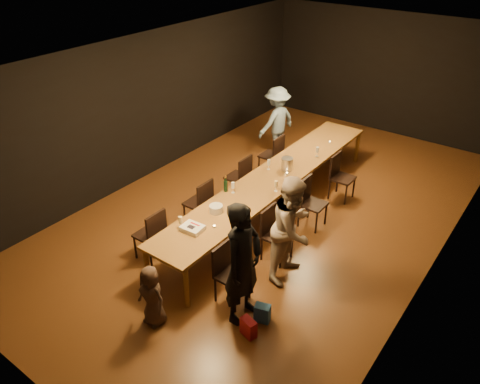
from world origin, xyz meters
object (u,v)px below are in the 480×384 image
Objects in this scene: birthday_cake at (192,228)px; ice_bucket at (287,164)px; chair_right_1 at (277,235)px; woman_tan at (293,228)px; table at (274,178)px; chair_left_1 at (198,202)px; chair_right_2 at (313,204)px; champagne_bottle at (226,184)px; chair_left_3 at (271,155)px; chair_left_2 at (238,177)px; plate_stack at (216,209)px; man_blue at (277,121)px; chair_right_3 at (343,178)px; child at (152,296)px; chair_left_0 at (149,234)px; woman_birthday at (243,264)px; chair_right_0 at (233,275)px.

birthday_cake is 1.42× the size of ice_bucket.
woman_tan is (0.38, -0.19, 0.40)m from chair_right_1.
table is 6.45× the size of chair_left_1.
chair_right_2 is 3.06× the size of champagne_bottle.
chair_right_1 is 1.00× the size of chair_left_3.
table is 24.53× the size of ice_bucket.
ice_bucket reaches higher than table.
chair_left_2 is (-0.85, 0.00, -0.24)m from table.
birthday_cake is (-0.92, -2.20, 0.32)m from chair_right_2.
plate_stack is (0.75, -0.39, 0.35)m from chair_left_1.
chair_right_1 is 4.17× the size of plate_stack.
ice_bucket is (1.40, -1.83, 0.07)m from man_blue.
ice_bucket is (-1.18, 1.75, 0.00)m from woman_tan.
chair_right_3 is 4.17× the size of plate_stack.
child is 3.79m from ice_bucket.
child is at bearing 151.02° from woman_tan.
plate_stack is (-0.95, -1.59, 0.35)m from chair_right_2.
child is 1.87m from plate_stack.
champagne_bottle reaches higher than chair_left_1.
chair_right_2 is 1.50m from woman_tan.
champagne_bottle is (-1.24, -2.16, 0.44)m from chair_right_3.
chair_left_0 is (-0.85, -2.40, -0.24)m from table.
plate_stack is 1.95m from ice_bucket.
child is at bearing -87.24° from ice_bucket.
chair_left_0 is 3.06× the size of champagne_bottle.
woman_tan is at bearing -14.80° from champagne_bottle.
chair_left_0 is at bearing -54.78° from chair_right_1.
woman_birthday is (0.30, -3.76, 0.46)m from chair_right_3.
plate_stack is (-0.95, -2.79, 0.35)m from chair_right_3.
child is (1.08, -3.40, 0.01)m from chair_left_2.
chair_right_3 is 2.08m from chair_left_2.
child is at bearing 27.42° from man_blue.
chair_left_3 is at bearing -144.69° from chair_right_1.
woman_birthday reaches higher than champagne_bottle.
table is at bearing -144.69° from chair_right_1.
chair_left_2 is at bearing 180.00° from table.
chair_left_1 is 1.00× the size of chair_left_2.
woman_birthday is 1.15× the size of man_blue.
man_blue reaches higher than table.
chair_right_0 is 1.00× the size of chair_left_2.
chair_left_3 is at bearing 137.01° from ice_bucket.
chair_right_1 is at bearing -144.69° from chair_left_3.
chair_right_2 is 1.70m from chair_left_2.
chair_right_3 is at bearing -54.78° from chair_left_2.
woman_birthday is (1.15, -2.56, 0.22)m from table.
plate_stack is (0.75, -2.79, 0.35)m from chair_left_3.
champagne_bottle is at bearing -29.83° from chair_right_3.
chair_right_3 is 3.80m from woman_birthday.
woman_birthday is 6.08× the size of champagne_bottle.
woman_birthday is 1.95× the size of child.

